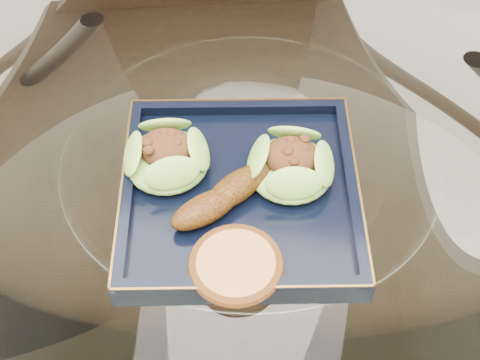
# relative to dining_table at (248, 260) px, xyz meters

# --- Properties ---
(dining_table) EXTENTS (1.13, 1.13, 0.77)m
(dining_table) POSITION_rel_dining_table_xyz_m (0.00, 0.00, 0.00)
(dining_table) COLOR white
(dining_table) RESTS_ON ground
(dining_chair) EXTENTS (0.47, 0.47, 0.92)m
(dining_chair) POSITION_rel_dining_table_xyz_m (-0.12, 0.33, -0.08)
(dining_chair) COLOR black
(dining_chair) RESTS_ON ground
(navy_plate) EXTENTS (0.31, 0.31, 0.02)m
(navy_plate) POSITION_rel_dining_table_xyz_m (-0.01, -0.02, 0.17)
(navy_plate) COLOR black
(navy_plate) RESTS_ON dining_table
(lettuce_wrap_left) EXTENTS (0.11, 0.11, 0.04)m
(lettuce_wrap_left) POSITION_rel_dining_table_xyz_m (-0.10, -0.00, 0.20)
(lettuce_wrap_left) COLOR #5C8E29
(lettuce_wrap_left) RESTS_ON navy_plate
(lettuce_wrap_right) EXTENTS (0.13, 0.13, 0.04)m
(lettuce_wrap_right) POSITION_rel_dining_table_xyz_m (0.05, 0.01, 0.20)
(lettuce_wrap_right) COLOR #66A22F
(lettuce_wrap_right) RESTS_ON navy_plate
(roasted_plantain) EXTENTS (0.13, 0.15, 0.03)m
(roasted_plantain) POSITION_rel_dining_table_xyz_m (-0.01, -0.03, 0.20)
(roasted_plantain) COLOR #5C3009
(roasted_plantain) RESTS_ON navy_plate
(crumb_patty) EXTENTS (0.11, 0.11, 0.02)m
(crumb_patty) POSITION_rel_dining_table_xyz_m (0.00, -0.13, 0.19)
(crumb_patty) COLOR #C98543
(crumb_patty) RESTS_ON navy_plate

